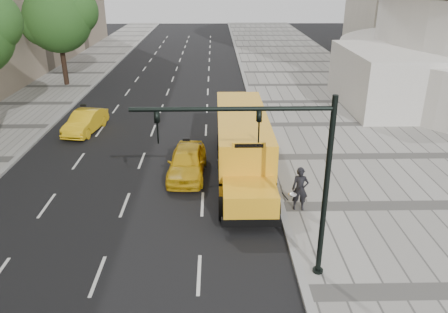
{
  "coord_description": "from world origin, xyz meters",
  "views": [
    {
      "loc": [
        3.1,
        -22.35,
        9.68
      ],
      "look_at": [
        3.5,
        -4.0,
        1.9
      ],
      "focal_mm": 35.0,
      "sensor_mm": 36.0,
      "label": 1
    }
  ],
  "objects_px": {
    "taxi_near": "(187,162)",
    "traffic_signal": "(283,168)",
    "school_bus": "(242,139)",
    "pedestrian": "(300,189)",
    "tree_c": "(59,18)",
    "taxi_far": "(85,122)"
  },
  "relations": [
    {
      "from": "taxi_near",
      "to": "traffic_signal",
      "type": "xyz_separation_m",
      "value": [
        3.53,
        -8.14,
        3.32
      ]
    },
    {
      "from": "pedestrian",
      "to": "school_bus",
      "type": "bearing_deg",
      "value": 125.24
    },
    {
      "from": "school_bus",
      "to": "taxi_far",
      "type": "distance_m",
      "value": 11.66
    },
    {
      "from": "taxi_near",
      "to": "pedestrian",
      "type": "relative_size",
      "value": 2.32
    },
    {
      "from": "school_bus",
      "to": "tree_c",
      "type": "bearing_deg",
      "value": 128.22
    },
    {
      "from": "taxi_near",
      "to": "pedestrian",
      "type": "xyz_separation_m",
      "value": [
        5.06,
        -3.82,
        0.35
      ]
    },
    {
      "from": "taxi_far",
      "to": "pedestrian",
      "type": "distance_m",
      "value": 16.04
    },
    {
      "from": "traffic_signal",
      "to": "school_bus",
      "type": "bearing_deg",
      "value": 94.54
    },
    {
      "from": "tree_c",
      "to": "traffic_signal",
      "type": "xyz_separation_m",
      "value": [
        15.58,
        -27.62,
        -1.89
      ]
    },
    {
      "from": "school_bus",
      "to": "taxi_near",
      "type": "height_order",
      "value": "school_bus"
    },
    {
      "from": "taxi_near",
      "to": "traffic_signal",
      "type": "distance_m",
      "value": 9.48
    },
    {
      "from": "school_bus",
      "to": "traffic_signal",
      "type": "xyz_separation_m",
      "value": [
        0.69,
        -8.71,
        2.33
      ]
    },
    {
      "from": "tree_c",
      "to": "taxi_far",
      "type": "height_order",
      "value": "tree_c"
    },
    {
      "from": "tree_c",
      "to": "traffic_signal",
      "type": "relative_size",
      "value": 1.38
    },
    {
      "from": "school_bus",
      "to": "traffic_signal",
      "type": "bearing_deg",
      "value": -85.46
    },
    {
      "from": "school_bus",
      "to": "pedestrian",
      "type": "height_order",
      "value": "school_bus"
    },
    {
      "from": "traffic_signal",
      "to": "tree_c",
      "type": "bearing_deg",
      "value": 119.43
    },
    {
      "from": "tree_c",
      "to": "taxi_near",
      "type": "height_order",
      "value": "tree_c"
    },
    {
      "from": "taxi_near",
      "to": "traffic_signal",
      "type": "height_order",
      "value": "traffic_signal"
    },
    {
      "from": "pedestrian",
      "to": "traffic_signal",
      "type": "relative_size",
      "value": 0.3
    },
    {
      "from": "taxi_far",
      "to": "pedestrian",
      "type": "bearing_deg",
      "value": -31.92
    },
    {
      "from": "taxi_far",
      "to": "pedestrian",
      "type": "relative_size",
      "value": 2.2
    }
  ]
}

